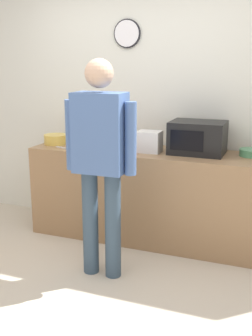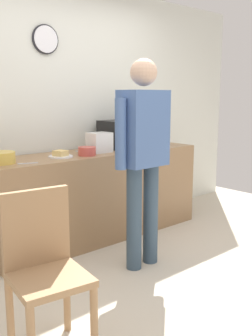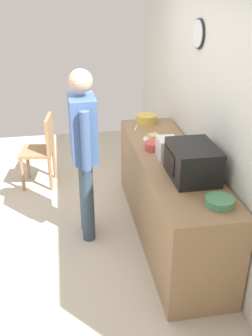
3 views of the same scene
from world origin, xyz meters
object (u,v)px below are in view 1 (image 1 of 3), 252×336
at_px(mixing_bowl, 56,139).
at_px(toaster, 149,142).
at_px(salad_bowl, 252,153).
at_px(spoon_utensil, 62,148).
at_px(sandwich_plate, 103,147).
at_px(cereal_bowl, 125,148).
at_px(microwave, 198,137).
at_px(fork_utensil, 146,148).
at_px(person_standing, 100,154).

distance_m(mixing_bowl, toaster, 1.03).
xyz_separation_m(salad_bowl, spoon_utensil, (-1.79, -0.30, -0.03)).
bearing_deg(spoon_utensil, sandwich_plate, 16.68).
distance_m(cereal_bowl, toaster, 0.24).
bearing_deg(microwave, sandwich_plate, -172.10).
height_order(cereal_bowl, mixing_bowl, mixing_bowl).
bearing_deg(sandwich_plate, cereal_bowl, -15.26).
bearing_deg(fork_utensil, sandwich_plate, -155.28).
height_order(microwave, mixing_bowl, microwave).
xyz_separation_m(microwave, salad_bowl, (0.49, 0.06, -0.12)).
xyz_separation_m(sandwich_plate, fork_utensil, (0.39, 0.18, -0.02)).
xyz_separation_m(salad_bowl, mixing_bowl, (-1.95, -0.14, 0.02)).
bearing_deg(toaster, fork_utensil, 117.24).
xyz_separation_m(cereal_bowl, person_standing, (0.07, -0.70, 0.09)).
bearing_deg(cereal_bowl, spoon_utensil, -175.66).
xyz_separation_m(cereal_bowl, spoon_utensil, (-0.65, -0.05, -0.04)).
distance_m(microwave, spoon_utensil, 1.33).
xyz_separation_m(cereal_bowl, toaster, (0.22, 0.09, 0.06)).
height_order(sandwich_plate, mixing_bowl, mixing_bowl).
xyz_separation_m(mixing_bowl, person_standing, (0.88, -0.82, 0.08)).
xyz_separation_m(fork_utensil, person_standing, (-0.06, -0.95, 0.13)).
bearing_deg(mixing_bowl, fork_utensil, 8.09).
relative_size(cereal_bowl, spoon_utensil, 1.00).
bearing_deg(sandwich_plate, salad_bowl, 7.64).
bearing_deg(spoon_utensil, toaster, 9.02).
height_order(sandwich_plate, salad_bowl, sandwich_plate).
bearing_deg(mixing_bowl, salad_bowl, 4.20).
relative_size(microwave, mixing_bowl, 2.05).
bearing_deg(spoon_utensil, mixing_bowl, 135.62).
relative_size(salad_bowl, mixing_bowl, 0.91).
bearing_deg(fork_utensil, salad_bowl, 0.49).
height_order(fork_utensil, person_standing, person_standing).
bearing_deg(salad_bowl, person_standing, -138.10).
bearing_deg(salad_bowl, toaster, -169.70).
height_order(mixing_bowl, fork_utensil, mixing_bowl).
relative_size(sandwich_plate, fork_utensil, 1.34).
bearing_deg(person_standing, spoon_utensil, 137.67).
bearing_deg(toaster, cereal_bowl, -157.85).
distance_m(microwave, fork_utensil, 0.54).
bearing_deg(salad_bowl, cereal_bowl, -167.34).
bearing_deg(cereal_bowl, toaster, 22.15).
relative_size(microwave, cereal_bowl, 2.94).
bearing_deg(fork_utensil, microwave, -5.80).
bearing_deg(cereal_bowl, fork_utensil, 61.51).
distance_m(sandwich_plate, cereal_bowl, 0.26).
bearing_deg(mixing_bowl, microwave, 3.20).
distance_m(cereal_bowl, mixing_bowl, 0.82).
xyz_separation_m(salad_bowl, fork_utensil, (-1.01, -0.01, -0.03)).
distance_m(salad_bowl, mixing_bowl, 1.96).
bearing_deg(fork_utensil, mixing_bowl, -171.91).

